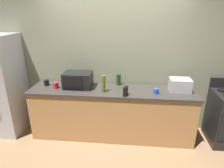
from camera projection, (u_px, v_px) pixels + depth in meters
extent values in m
plane|color=#93704C|center=(110.00, 148.00, 3.29)|extent=(8.00, 8.00, 0.00)
cube|color=gray|center=(114.00, 58.00, 3.57)|extent=(6.40, 0.10, 2.70)
cube|color=#B27F4C|center=(112.00, 114.00, 3.51)|extent=(2.80, 0.60, 0.86)
cube|color=#38332D|center=(112.00, 91.00, 3.35)|extent=(2.84, 0.64, 0.04)
cylinder|color=black|center=(223.00, 90.00, 3.28)|extent=(0.18, 0.18, 0.02)
cube|color=black|center=(78.00, 80.00, 3.40)|extent=(0.48, 0.34, 0.27)
cube|color=black|center=(73.00, 83.00, 3.24)|extent=(0.34, 0.01, 0.21)
cube|color=#B7BABF|center=(180.00, 85.00, 3.26)|extent=(0.34, 0.26, 0.21)
cube|color=black|center=(126.00, 91.00, 3.08)|extent=(0.08, 0.12, 0.15)
cylinder|color=#4C6B19|center=(104.00, 84.00, 3.20)|extent=(0.06, 0.06, 0.29)
cylinder|color=#1E3F19|center=(119.00, 80.00, 3.52)|extent=(0.08, 0.08, 0.20)
cylinder|color=#2D4CB2|center=(156.00, 91.00, 3.16)|extent=(0.08, 0.08, 0.09)
cylinder|color=black|center=(47.00, 83.00, 3.51)|extent=(0.09, 0.09, 0.10)
cylinder|color=red|center=(56.00, 85.00, 3.38)|extent=(0.09, 0.09, 0.10)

